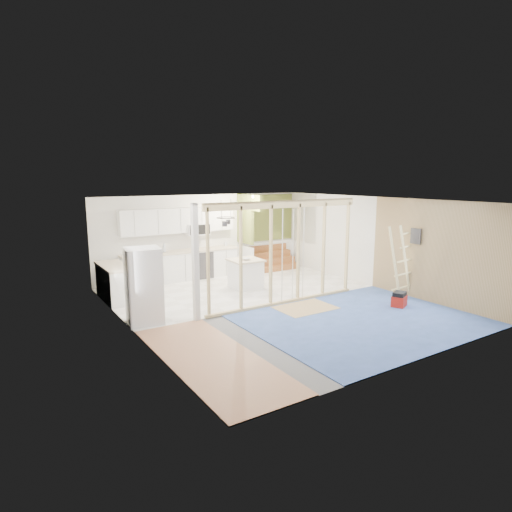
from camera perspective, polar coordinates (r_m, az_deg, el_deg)
room at (r=10.38m, az=2.53°, el=0.25°), size 7.01×8.01×2.61m
floor_overlays at (r=10.77m, az=2.61°, el=-6.43°), size 7.00×8.00×0.03m
stud_frame at (r=10.21m, az=1.55°, el=1.66°), size 4.66×0.14×2.60m
base_cabinets at (r=12.76m, az=-12.24°, el=-1.87°), size 4.45×2.24×0.93m
upper_cabinets at (r=13.24m, az=-10.03°, el=4.59°), size 3.60×0.41×0.85m
green_partition at (r=14.56m, az=0.86°, el=1.80°), size 2.25×1.51×2.60m
pot_rack at (r=11.72m, az=-4.00°, el=4.85°), size 0.52×0.52×0.72m
sheathing_panel at (r=11.46m, az=22.95°, el=0.39°), size 0.02×4.00×2.60m
electrical_panel at (r=11.71m, az=20.53°, el=2.49°), size 0.04×0.30×0.40m
ceiling_light at (r=13.50m, az=0.12°, el=7.93°), size 0.32×0.32×0.08m
fridge at (r=9.52m, az=-14.69°, el=-3.91°), size 0.81×0.79×1.67m
island at (r=12.16m, az=-1.41°, el=-2.43°), size 0.91×0.91×0.85m
bowl at (r=11.97m, az=-1.30°, el=-0.40°), size 0.30×0.30×0.06m
soap_bottle_a at (r=13.04m, az=-12.15°, el=1.12°), size 0.13×0.14×0.29m
soap_bottle_b at (r=13.99m, az=-4.08°, el=1.74°), size 0.08×0.09×0.18m
toolbox at (r=11.10m, az=18.56°, el=-5.56°), size 0.48×0.43×0.38m
ladder at (r=11.75m, az=18.82°, el=-0.72°), size 1.00×0.22×1.90m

